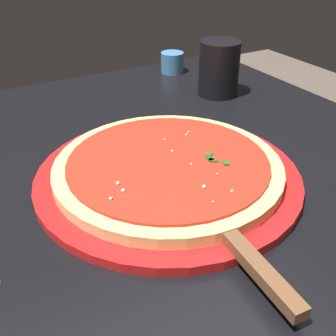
# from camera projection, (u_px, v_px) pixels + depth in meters

# --- Properties ---
(restaurant_table) EXTENTS (1.03, 0.87, 0.74)m
(restaurant_table) POSITION_uv_depth(u_px,v_px,m) (180.00, 258.00, 0.63)
(restaurant_table) COLOR black
(restaurant_table) RESTS_ON ground_plane
(serving_plate) EXTENTS (0.37, 0.37, 0.01)m
(serving_plate) POSITION_uv_depth(u_px,v_px,m) (168.00, 176.00, 0.58)
(serving_plate) COLOR red
(serving_plate) RESTS_ON restaurant_table
(pizza) EXTENTS (0.32, 0.32, 0.02)m
(pizza) POSITION_uv_depth(u_px,v_px,m) (168.00, 166.00, 0.57)
(pizza) COLOR #DBB26B
(pizza) RESTS_ON serving_plate
(pizza_server) EXTENTS (0.22, 0.08, 0.01)m
(pizza_server) POSITION_uv_depth(u_px,v_px,m) (236.00, 245.00, 0.44)
(pizza_server) COLOR silver
(pizza_server) RESTS_ON serving_plate
(cup_tall_drink) EXTENTS (0.08, 0.08, 0.11)m
(cup_tall_drink) POSITION_uv_depth(u_px,v_px,m) (219.00, 68.00, 0.84)
(cup_tall_drink) COLOR black
(cup_tall_drink) RESTS_ON restaurant_table
(cup_small_sauce) EXTENTS (0.05, 0.05, 0.05)m
(cup_small_sauce) POSITION_uv_depth(u_px,v_px,m) (172.00, 62.00, 0.98)
(cup_small_sauce) COLOR teal
(cup_small_sauce) RESTS_ON restaurant_table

